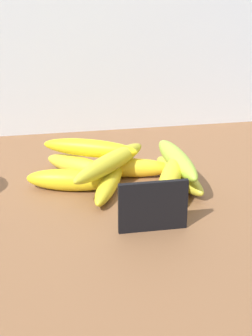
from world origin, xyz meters
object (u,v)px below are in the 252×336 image
(banana_6, at_px, (110,163))
(banana_5, at_px, (109,183))
(banana_0, at_px, (83,167))
(banana_4, at_px, (179,175))
(chalkboard_sign, at_px, (153,208))
(banana_9, at_px, (177,160))
(banana_2, at_px, (69,180))
(banana_3, at_px, (175,191))
(banana_1, at_px, (126,168))
(banana_8, at_px, (171,175))
(banana_7, at_px, (90,148))

(banana_6, bearing_deg, banana_5, -104.32)
(banana_0, xyz_separation_m, banana_4, (0.17, -0.07, -0.00))
(chalkboard_sign, xyz_separation_m, banana_4, (0.09, 0.16, -0.02))
(banana_4, relative_size, banana_6, 0.85)
(chalkboard_sign, height_order, banana_9, chalkboard_sign)
(banana_0, bearing_deg, banana_6, -55.09)
(banana_0, height_order, banana_5, banana_0)
(chalkboard_sign, xyz_separation_m, banana_2, (-0.12, 0.17, -0.02))
(chalkboard_sign, xyz_separation_m, banana_9, (0.08, 0.15, 0.02))
(banana_0, bearing_deg, banana_3, -41.34)
(banana_1, relative_size, banana_9, 0.98)
(banana_8, bearing_deg, banana_9, 65.81)
(banana_2, bearing_deg, banana_6, -2.09)
(banana_2, distance_m, banana_5, 0.07)
(banana_3, bearing_deg, banana_8, -154.22)
(banana_6, xyz_separation_m, banana_9, (0.12, -0.02, 0.00))
(banana_3, height_order, banana_4, banana_4)
(banana_8, bearing_deg, banana_1, 116.72)
(banana_3, height_order, banana_6, banana_6)
(chalkboard_sign, relative_size, banana_1, 0.61)
(banana_5, distance_m, banana_8, 0.12)
(banana_0, relative_size, banana_2, 1.05)
(banana_3, bearing_deg, banana_5, 153.82)
(banana_3, xyz_separation_m, banana_4, (0.02, 0.06, 0.00))
(banana_6, xyz_separation_m, banana_8, (0.10, -0.07, -0.00))
(banana_0, xyz_separation_m, banana_2, (-0.03, -0.06, 0.00))
(banana_9, bearing_deg, banana_0, 154.40)
(banana_1, distance_m, banana_7, 0.08)
(banana_3, distance_m, banana_7, 0.19)
(banana_6, relative_size, banana_8, 1.26)
(banana_9, bearing_deg, banana_2, 174.26)
(banana_1, xyz_separation_m, banana_6, (-0.04, -0.04, 0.03))
(banana_1, bearing_deg, banana_9, -36.17)
(banana_4, bearing_deg, banana_3, -111.66)
(chalkboard_sign, distance_m, banana_9, 0.17)
(banana_6, distance_m, banana_9, 0.12)
(banana_2, relative_size, banana_7, 0.84)
(banana_7, xyz_separation_m, banana_9, (0.15, -0.08, -0.00))
(banana_4, height_order, banana_7, banana_7)
(chalkboard_sign, height_order, banana_4, chalkboard_sign)
(banana_8, bearing_deg, banana_3, 25.78)
(banana_4, xyz_separation_m, banana_7, (-0.16, 0.07, 0.04))
(banana_1, xyz_separation_m, banana_8, (0.06, -0.12, 0.03))
(banana_4, xyz_separation_m, banana_8, (-0.03, -0.07, 0.03))
(chalkboard_sign, xyz_separation_m, banana_0, (-0.09, 0.23, -0.02))
(banana_2, distance_m, banana_8, 0.19)
(chalkboard_sign, distance_m, banana_8, 0.11)
(chalkboard_sign, distance_m, banana_5, 0.16)
(chalkboard_sign, distance_m, banana_1, 0.21)
(banana_2, relative_size, banana_8, 0.96)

